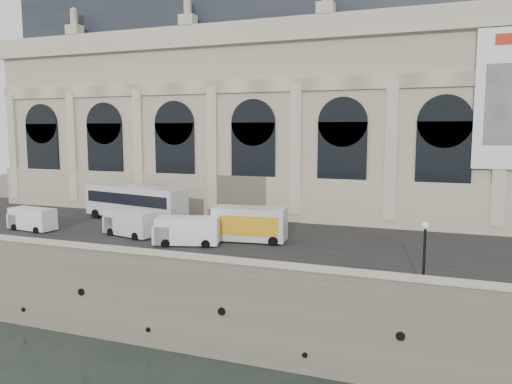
% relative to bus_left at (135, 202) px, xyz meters
% --- Properties ---
extents(ground, '(260.00, 260.00, 0.00)m').
position_rel_bus_left_xyz_m(ground, '(16.06, -16.35, -8.21)').
color(ground, black).
rests_on(ground, ground).
extents(quay, '(160.00, 70.00, 6.00)m').
position_rel_bus_left_xyz_m(quay, '(16.06, 18.65, -5.21)').
color(quay, gray).
rests_on(quay, ground).
extents(street, '(160.00, 24.00, 0.06)m').
position_rel_bus_left_xyz_m(street, '(16.06, -2.35, -2.18)').
color(street, '#2D2D2D').
rests_on(street, quay).
extents(parapet, '(160.00, 1.40, 1.21)m').
position_rel_bus_left_xyz_m(parapet, '(16.06, -15.75, -1.59)').
color(parapet, gray).
rests_on(parapet, quay).
extents(museum, '(69.00, 18.70, 29.10)m').
position_rel_bus_left_xyz_m(museum, '(10.08, 14.51, 11.51)').
color(museum, '#B9AB8E').
rests_on(museum, quay).
extents(bus_left, '(13.65, 5.60, 3.94)m').
position_rel_bus_left_xyz_m(bus_left, '(0.00, 0.00, 0.00)').
color(bus_left, silver).
rests_on(bus_left, quay).
extents(van_a, '(5.32, 2.53, 2.29)m').
position_rel_bus_left_xyz_m(van_a, '(-7.01, -8.11, -1.04)').
color(van_a, white).
rests_on(van_a, quay).
extents(van_b, '(6.03, 3.48, 2.53)m').
position_rel_bus_left_xyz_m(van_b, '(3.96, -6.93, -0.92)').
color(van_b, silver).
rests_on(van_b, quay).
extents(van_c, '(6.06, 3.68, 2.53)m').
position_rel_bus_left_xyz_m(van_c, '(10.87, -8.59, -0.92)').
color(van_c, white).
rests_on(van_c, quay).
extents(box_truck, '(8.19, 3.64, 3.19)m').
position_rel_bus_left_xyz_m(box_truck, '(15.36, -5.28, -0.60)').
color(box_truck, silver).
rests_on(box_truck, quay).
extents(lamp_right, '(0.45, 0.45, 4.43)m').
position_rel_bus_left_xyz_m(lamp_right, '(31.18, -14.36, -0.00)').
color(lamp_right, black).
rests_on(lamp_right, quay).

